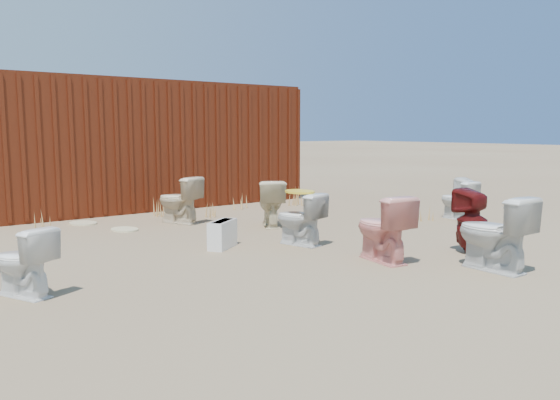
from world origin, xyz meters
TOP-DOWN VIEW (x-y plane):
  - ground at (0.00, 0.00)m, footprint 100.00×100.00m
  - shipping_container at (0.00, 5.20)m, footprint 6.00×2.40m
  - toilet_front_a at (-3.36, -0.07)m, footprint 0.59×0.72m
  - toilet_front_pink at (0.22, -1.06)m, footprint 0.54×0.81m
  - toilet_front_c at (0.87, -2.05)m, footprint 0.46×0.80m
  - toilet_front_maroon at (1.38, -1.43)m, footprint 0.39×0.40m
  - toilet_front_e at (3.44, 0.23)m, footprint 0.40×0.66m
  - toilet_back_beige_left at (-0.50, 2.65)m, footprint 0.68×0.84m
  - toilet_back_beige_right at (0.53, 1.56)m, footprint 0.70×0.82m
  - toilet_back_yellowlid at (0.02, 0.20)m, footprint 0.54×0.75m
  - toilet_back_e at (3.60, 0.19)m, footprint 0.39×0.39m
  - yellow_lid at (0.02, 0.20)m, footprint 0.35×0.44m
  - loose_tank at (-0.88, 0.63)m, footprint 0.52×0.45m
  - loose_lid_near at (-1.77, 3.50)m, footprint 0.52×0.59m
  - loose_lid_far at (-1.44, 2.57)m, footprint 0.46×0.54m
  - weed_clump_a at (-2.54, 2.77)m, footprint 0.36×0.36m
  - weed_clump_b at (0.16, 2.84)m, footprint 0.32×0.32m
  - weed_clump_c at (2.29, 3.18)m, footprint 0.36×0.36m
  - weed_clump_d at (-0.42, 3.50)m, footprint 0.30×0.30m
  - weed_clump_e at (1.13, 3.50)m, footprint 0.34×0.34m
  - weed_clump_f at (2.84, 0.49)m, footprint 0.28×0.28m

SIDE VIEW (x-z plane):
  - ground at x=0.00m, z-range 0.00..0.00m
  - loose_lid_near at x=-1.77m, z-range 0.00..0.02m
  - loose_lid_far at x=-1.44m, z-range 0.00..0.02m
  - weed_clump_f at x=2.84m, z-range 0.00..0.23m
  - weed_clump_b at x=0.16m, z-range 0.00..0.24m
  - weed_clump_e at x=1.13m, z-range 0.00..0.26m
  - weed_clump_d at x=-0.42m, z-range 0.00..0.29m
  - weed_clump_a at x=-2.54m, z-range 0.00..0.34m
  - loose_tank at x=-0.88m, z-range 0.00..0.35m
  - weed_clump_c at x=2.29m, z-range 0.00..0.36m
  - toilet_front_a at x=-3.36m, z-range 0.00..0.64m
  - toilet_front_e at x=3.44m, z-range 0.00..0.65m
  - toilet_back_yellowlid at x=0.02m, z-range 0.00..0.69m
  - toilet_back_e at x=3.60m, z-range 0.00..0.69m
  - toilet_back_beige_right at x=0.53m, z-range 0.00..0.73m
  - toilet_back_beige_left at x=-0.50m, z-range 0.00..0.75m
  - toilet_front_pink at x=0.22m, z-range 0.00..0.77m
  - toilet_front_maroon at x=1.38m, z-range 0.00..0.79m
  - toilet_front_c at x=0.87m, z-range 0.00..0.81m
  - yellow_lid at x=0.02m, z-range 0.69..0.71m
  - shipping_container at x=0.00m, z-range 0.00..2.40m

